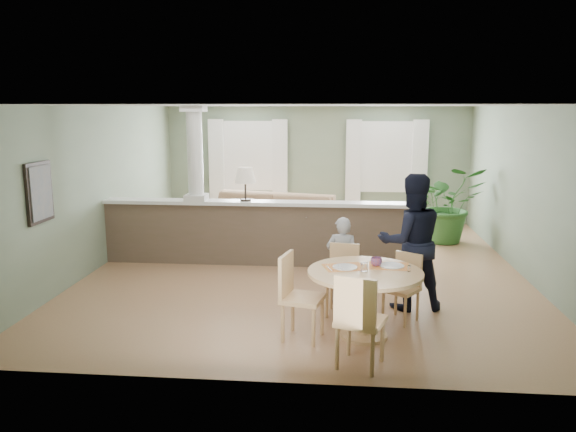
# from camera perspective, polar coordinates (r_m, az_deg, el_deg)

# --- Properties ---
(ground) EXTENTS (8.00, 8.00, 0.00)m
(ground) POSITION_cam_1_polar(r_m,az_deg,el_deg) (9.49, 1.85, -5.36)
(ground) COLOR tan
(ground) RESTS_ON ground
(room_shell) EXTENTS (7.02, 8.02, 2.71)m
(room_shell) POSITION_cam_1_polar(r_m,az_deg,el_deg) (9.77, 1.97, 5.93)
(room_shell) COLOR gray
(room_shell) RESTS_ON ground
(pony_wall) EXTENTS (5.32, 0.38, 2.70)m
(pony_wall) POSITION_cam_1_polar(r_m,az_deg,el_deg) (9.62, -3.92, -0.83)
(pony_wall) COLOR brown
(pony_wall) RESTS_ON ground
(sofa) EXTENTS (3.44, 1.99, 0.94)m
(sofa) POSITION_cam_1_polar(r_m,az_deg,el_deg) (11.28, -2.03, -0.27)
(sofa) COLOR #947650
(sofa) RESTS_ON ground
(houseplant) EXTENTS (1.54, 1.38, 1.54)m
(houseplant) POSITION_cam_1_polar(r_m,az_deg,el_deg) (11.65, 15.92, 1.16)
(houseplant) COLOR #2B5D25
(houseplant) RESTS_ON ground
(dining_table) EXTENTS (1.34, 1.34, 0.91)m
(dining_table) POSITION_cam_1_polar(r_m,az_deg,el_deg) (6.65, 7.84, -6.89)
(dining_table) COLOR tan
(dining_table) RESTS_ON ground
(chair_far_boy) EXTENTS (0.47, 0.47, 0.91)m
(chair_far_boy) POSITION_cam_1_polar(r_m,az_deg,el_deg) (7.44, 5.60, -6.04)
(chair_far_boy) COLOR tan
(chair_far_boy) RESTS_ON ground
(chair_far_man) EXTENTS (0.54, 0.54, 0.86)m
(chair_far_man) POSITION_cam_1_polar(r_m,az_deg,el_deg) (7.30, 11.69, -6.76)
(chair_far_man) COLOR tan
(chair_far_man) RESTS_ON ground
(chair_near) EXTENTS (0.59, 0.59, 1.02)m
(chair_near) POSITION_cam_1_polar(r_m,az_deg,el_deg) (5.86, 7.17, -10.18)
(chair_near) COLOR tan
(chair_near) RESTS_ON ground
(chair_side) EXTENTS (0.55, 0.55, 1.01)m
(chair_side) POSITION_cam_1_polar(r_m,az_deg,el_deg) (6.58, 0.85, -7.76)
(chair_side) COLOR tan
(chair_side) RESTS_ON ground
(child_person) EXTENTS (0.47, 0.33, 1.21)m
(child_person) POSITION_cam_1_polar(r_m,az_deg,el_deg) (7.76, 5.52, -4.49)
(child_person) COLOR #9D9DA2
(child_person) RESTS_ON ground
(man_person) EXTENTS (0.99, 0.84, 1.83)m
(man_person) POSITION_cam_1_polar(r_m,az_deg,el_deg) (7.63, 12.40, -2.60)
(man_person) COLOR black
(man_person) RESTS_ON ground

